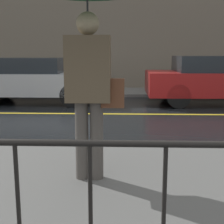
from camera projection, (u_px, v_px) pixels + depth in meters
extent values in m
plane|color=black|center=(117.00, 114.00, 7.59)|extent=(80.00, 80.00, 0.00)
cube|color=#60605E|center=(106.00, 197.00, 3.07)|extent=(28.00, 3.17, 0.10)
cube|color=#60605E|center=(119.00, 92.00, 11.58)|extent=(28.00, 2.13, 0.10)
cube|color=gold|center=(117.00, 114.00, 7.59)|extent=(25.20, 0.12, 0.01)
cube|color=#706656|center=(120.00, 5.00, 12.17)|extent=(28.00, 0.30, 6.62)
cylinder|color=black|center=(90.00, 143.00, 1.58)|extent=(12.00, 0.04, 0.04)
cylinder|color=black|center=(19.00, 222.00, 1.68)|extent=(0.02, 0.02, 0.89)
cylinder|color=black|center=(91.00, 223.00, 1.67)|extent=(0.02, 0.02, 0.89)
cylinder|color=#4C4742|center=(82.00, 140.00, 3.34)|extent=(0.14, 0.14, 0.85)
cylinder|color=#4C4742|center=(97.00, 141.00, 3.34)|extent=(0.14, 0.14, 0.85)
cube|color=brown|center=(88.00, 69.00, 3.20)|extent=(0.46, 0.28, 0.67)
sphere|color=#9D8B6A|center=(88.00, 24.00, 3.12)|extent=(0.23, 0.23, 0.23)
cylinder|color=#262628|center=(88.00, 32.00, 3.13)|extent=(0.02, 0.02, 0.75)
cube|color=brown|center=(113.00, 93.00, 3.24)|extent=(0.24, 0.12, 0.30)
cube|color=#B2B5BA|center=(35.00, 83.00, 9.30)|extent=(3.94, 1.70, 0.63)
cube|color=#1E2328|center=(29.00, 65.00, 9.21)|extent=(2.05, 1.57, 0.44)
cylinder|color=black|center=(79.00, 89.00, 10.03)|extent=(0.63, 0.22, 0.63)
cylinder|color=black|center=(71.00, 96.00, 8.57)|extent=(0.63, 0.22, 0.63)
cylinder|color=black|center=(4.00, 89.00, 10.12)|extent=(0.63, 0.22, 0.63)
cube|color=maroon|center=(218.00, 83.00, 9.09)|extent=(4.15, 1.93, 0.66)
cube|color=#1E2328|center=(214.00, 64.00, 9.00)|extent=(2.16, 1.78, 0.45)
cylinder|color=black|center=(169.00, 89.00, 10.03)|extent=(0.65, 0.22, 0.65)
cylinder|color=black|center=(179.00, 96.00, 8.35)|extent=(0.65, 0.22, 0.65)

